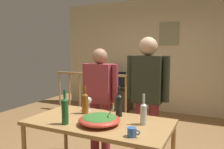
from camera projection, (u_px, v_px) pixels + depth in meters
back_wall at (164, 56)px, 5.46m from camera, size 5.44×0.10×2.75m
framed_picture at (169, 34)px, 5.30m from camera, size 0.45×0.03×0.53m
stair_railing at (115, 91)px, 5.12m from camera, size 2.55×0.10×1.02m
tv_console at (114, 99)px, 5.78m from camera, size 0.90×0.40×0.51m
flat_screen_tv at (113, 79)px, 5.69m from camera, size 0.67×0.12×0.47m
serving_table at (99, 126)px, 2.47m from camera, size 1.57×0.83×0.76m
salad_bowl at (100, 119)px, 2.33m from camera, size 0.44×0.44×0.22m
wine_glass at (89, 101)px, 2.84m from camera, size 0.08×0.08×0.18m
wine_bottle_clear at (144, 113)px, 2.32m from camera, size 0.07×0.07×0.32m
wine_bottle_dark at (119, 104)px, 2.61m from camera, size 0.08×0.08×0.35m
wine_bottle_amber at (85, 102)px, 2.72m from camera, size 0.08×0.08×0.34m
wine_bottle_green at (65, 110)px, 2.32m from camera, size 0.07×0.07×0.36m
mug_blue at (132, 132)px, 2.00m from camera, size 0.12×0.08×0.08m
person_standing_left at (100, 94)px, 3.19m from camera, size 0.56×0.22×1.55m
person_standing_right at (147, 91)px, 2.88m from camera, size 0.56×0.23×1.69m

